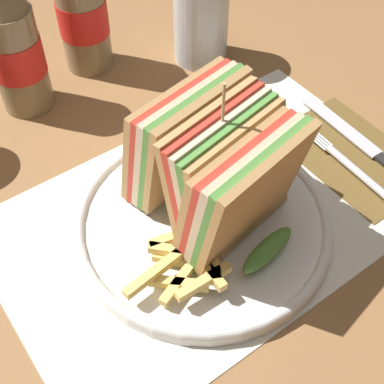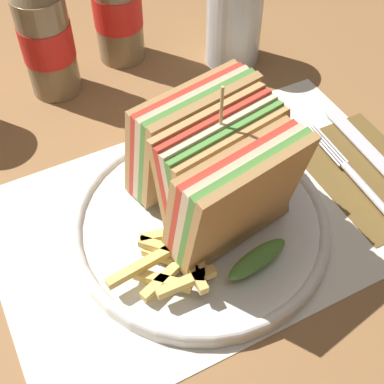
{
  "view_description": "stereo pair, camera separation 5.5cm",
  "coord_description": "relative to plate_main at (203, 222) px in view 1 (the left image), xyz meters",
  "views": [
    {
      "loc": [
        -0.19,
        -0.28,
        0.46
      ],
      "look_at": [
        0.02,
        0.01,
        0.04
      ],
      "focal_mm": 50.0,
      "sensor_mm": 36.0,
      "label": 1
    },
    {
      "loc": [
        -0.14,
        -0.31,
        0.46
      ],
      "look_at": [
        0.02,
        0.01,
        0.04
      ],
      "focal_mm": 50.0,
      "sensor_mm": 36.0,
      "label": 2
    }
  ],
  "objects": [
    {
      "name": "knife",
      "position": [
        0.23,
        -0.02,
        -0.0
      ],
      "size": [
        0.02,
        0.21,
        0.0
      ],
      "rotation": [
        0.0,
        0.0,
        -0.04
      ],
      "color": "black",
      "rests_on": "napkin"
    },
    {
      "name": "napkin",
      "position": [
        0.21,
        -0.02,
        -0.01
      ],
      "size": [
        0.12,
        0.18,
        0.0
      ],
      "color": "brown",
      "rests_on": "ground_plane"
    },
    {
      "name": "ground_plane",
      "position": [
        -0.02,
        0.01,
        -0.01
      ],
      "size": [
        4.0,
        4.0,
        0.0
      ],
      "primitive_type": "plane",
      "color": "olive"
    },
    {
      "name": "plate_main",
      "position": [
        0.0,
        0.0,
        0.0
      ],
      "size": [
        0.27,
        0.27,
        0.02
      ],
      "color": "white",
      "rests_on": "ground_plane"
    },
    {
      "name": "placemat",
      "position": [
        0.02,
        0.01,
        -0.01
      ],
      "size": [
        0.47,
        0.3,
        0.0
      ],
      "color": "silver",
      "rests_on": "ground_plane"
    },
    {
      "name": "club_sandwich",
      "position": [
        0.02,
        -0.0,
        0.07
      ],
      "size": [
        0.14,
        0.19,
        0.17
      ],
      "color": "tan",
      "rests_on": "plate_main"
    },
    {
      "name": "fries_pile",
      "position": [
        -0.05,
        -0.04,
        0.02
      ],
      "size": [
        0.12,
        0.08,
        0.02
      ],
      "color": "#E5C166",
      "rests_on": "plate_main"
    },
    {
      "name": "glass_near",
      "position": [
        0.18,
        0.25,
        0.04
      ],
      "size": [
        0.08,
        0.08,
        0.12
      ],
      "color": "silver",
      "rests_on": "ground_plane"
    },
    {
      "name": "coke_bottle_far",
      "position": [
        0.04,
        0.33,
        0.08
      ],
      "size": [
        0.07,
        0.07,
        0.22
      ],
      "color": "#7A6647",
      "rests_on": "ground_plane"
    },
    {
      "name": "fork",
      "position": [
        0.19,
        -0.04,
        -0.0
      ],
      "size": [
        0.02,
        0.2,
        0.01
      ],
      "rotation": [
        0.0,
        0.0,
        -0.04
      ],
      "color": "silver",
      "rests_on": "napkin"
    },
    {
      "name": "coke_bottle_near",
      "position": [
        -0.06,
        0.3,
        0.08
      ],
      "size": [
        0.07,
        0.07,
        0.22
      ],
      "color": "#7A6647",
      "rests_on": "ground_plane"
    }
  ]
}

